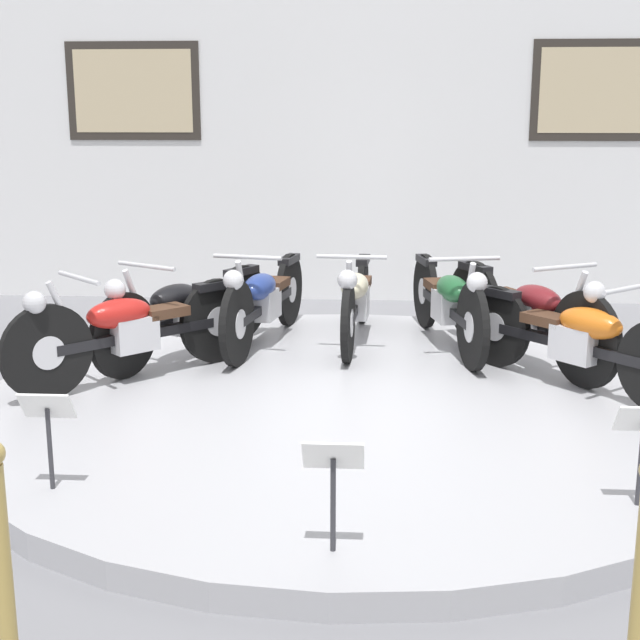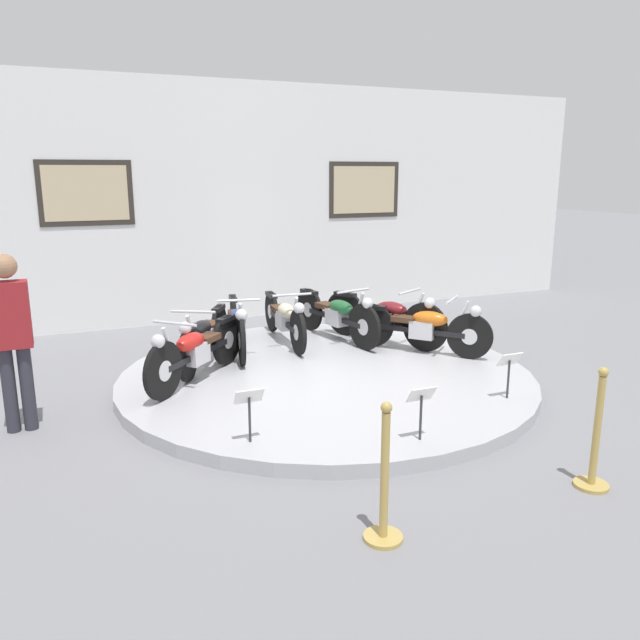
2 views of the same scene
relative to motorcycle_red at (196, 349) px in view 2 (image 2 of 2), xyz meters
name	(u,v)px [view 2 (image 2 of 2)]	position (x,y,z in m)	size (l,w,h in m)	color
ground_plane	(326,383)	(1.53, -0.27, -0.52)	(60.00, 60.00, 0.00)	slate
display_platform	(326,377)	(1.53, -0.27, -0.45)	(4.97, 4.97, 0.14)	#ADADB2
back_wall	(236,203)	(1.53, 3.62, 1.47)	(14.00, 0.22, 3.99)	white
motorcycle_red	(196,349)	(0.00, 0.00, 0.00)	(1.43, 1.46, 0.79)	black
motorcycle_black	(204,336)	(0.23, 0.60, -0.01)	(1.01, 1.74, 0.78)	black
motorcycle_blue	(237,323)	(0.79, 1.04, 0.00)	(0.56, 1.96, 0.79)	black
motorcycle_cream	(285,317)	(1.52, 1.20, -0.01)	(0.54, 1.95, 0.78)	black
motorcycle_green	(337,314)	(2.26, 1.04, 0.00)	(0.59, 1.96, 0.80)	black
motorcycle_maroon	(386,316)	(2.82, 0.61, 0.01)	(0.99, 1.81, 0.81)	black
motorcycle_orange	(423,326)	(3.05, 0.00, -0.01)	(1.31, 1.52, 0.78)	black
info_placard_front_left	(249,403)	(0.09, -1.86, -0.02)	(0.26, 0.11, 0.51)	#333338
info_placard_front_centre	(421,401)	(1.53, -2.41, -0.02)	(0.26, 0.11, 0.51)	#333338
info_placard_front_right	(509,365)	(2.96, -1.86, -0.02)	(0.26, 0.11, 0.51)	#333338
visitor_standing	(12,332)	(-1.84, -0.41, 0.49)	(0.36, 0.23, 1.77)	#2D2D38
stanchion_post_left_of_entry	(384,495)	(0.56, -3.49, -0.18)	(0.28, 0.28, 1.02)	tan
stanchion_post_right_of_entry	(595,448)	(2.49, -3.49, -0.18)	(0.28, 0.28, 1.02)	tan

